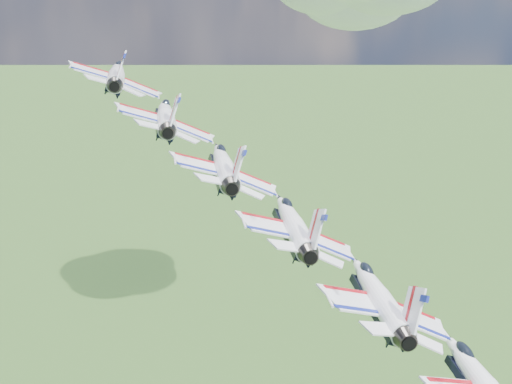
# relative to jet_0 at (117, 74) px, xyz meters

# --- Properties ---
(jet_0) EXTENTS (15.93, 19.07, 8.69)m
(jet_0) POSITION_rel_jet_0_xyz_m (0.00, 0.00, 0.00)
(jet_0) COLOR white
(jet_1) EXTENTS (15.93, 19.07, 8.69)m
(jet_1) POSITION_rel_jet_0_xyz_m (7.81, -7.76, -3.24)
(jet_1) COLOR white
(jet_2) EXTENTS (15.93, 19.07, 8.69)m
(jet_2) POSITION_rel_jet_0_xyz_m (15.62, -15.53, -6.48)
(jet_2) COLOR white
(jet_3) EXTENTS (15.93, 19.07, 8.69)m
(jet_3) POSITION_rel_jet_0_xyz_m (23.43, -23.29, -9.73)
(jet_3) COLOR white
(jet_4) EXTENTS (15.93, 19.07, 8.69)m
(jet_4) POSITION_rel_jet_0_xyz_m (31.24, -31.05, -12.97)
(jet_4) COLOR white
(jet_5) EXTENTS (15.93, 19.07, 8.69)m
(jet_5) POSITION_rel_jet_0_xyz_m (39.05, -38.82, -16.21)
(jet_5) COLOR white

